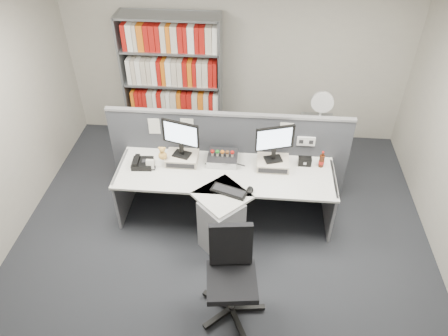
# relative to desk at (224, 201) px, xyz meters

# --- Properties ---
(ground) EXTENTS (5.50, 5.50, 0.00)m
(ground) POSITION_rel_desk_xyz_m (0.00, -0.60, -0.46)
(ground) COLOR #292C31
(ground) RESTS_ON ground
(room_shell) EXTENTS (5.04, 5.54, 2.72)m
(room_shell) POSITION_rel_desk_xyz_m (0.00, -0.60, 1.33)
(room_shell) COLOR #ADA89A
(room_shell) RESTS_ON ground
(partition) EXTENTS (3.00, 0.08, 1.27)m
(partition) POSITION_rel_desk_xyz_m (0.00, 0.65, 0.19)
(partition) COLOR #3F4147
(partition) RESTS_ON ground
(desk) EXTENTS (2.60, 1.20, 0.72)m
(desk) POSITION_rel_desk_xyz_m (0.00, 0.00, 0.00)
(desk) COLOR silver
(desk) RESTS_ON ground
(monitor_riser_left) EXTENTS (0.38, 0.31, 0.10)m
(monitor_riser_left) POSITION_rel_desk_xyz_m (-0.54, 0.38, 0.31)
(monitor_riser_left) COLOR beige
(monitor_riser_left) RESTS_ON desk
(monitor_riser_right) EXTENTS (0.38, 0.31, 0.10)m
(monitor_riser_right) POSITION_rel_desk_xyz_m (0.56, 0.38, 0.31)
(monitor_riser_right) COLOR beige
(monitor_riser_right) RESTS_ON desk
(monitor_left) EXTENTS (0.45, 0.20, 0.47)m
(monitor_left) POSITION_rel_desk_xyz_m (-0.54, 0.38, 0.64)
(monitor_left) COLOR black
(monitor_left) RESTS_ON monitor_riser_left
(monitor_right) EXTENTS (0.45, 0.20, 0.47)m
(monitor_right) POSITION_rel_desk_xyz_m (0.56, 0.38, 0.64)
(monitor_right) COLOR black
(monitor_right) RESTS_ON monitor_riser_right
(desktop_pc) EXTENTS (0.36, 0.32, 0.09)m
(desktop_pc) POSITION_rel_desk_xyz_m (-0.05, 0.43, 0.31)
(desktop_pc) COLOR black
(desktop_pc) RESTS_ON desk
(figurines) EXTENTS (0.29, 0.05, 0.09)m
(figurines) POSITION_rel_desk_xyz_m (-0.05, 0.41, 0.41)
(figurines) COLOR beige
(figurines) RESTS_ON desktop_pc
(keyboard) EXTENTS (0.44, 0.28, 0.03)m
(keyboard) POSITION_rel_desk_xyz_m (0.07, -0.12, 0.28)
(keyboard) COLOR black
(keyboard) RESTS_ON desk
(mouse) EXTENTS (0.08, 0.12, 0.05)m
(mouse) POSITION_rel_desk_xyz_m (0.31, -0.09, 0.29)
(mouse) COLOR black
(mouse) RESTS_ON desk
(desk_phone) EXTENTS (0.26, 0.24, 0.11)m
(desk_phone) POSITION_rel_desk_xyz_m (-1.01, 0.26, 0.30)
(desk_phone) COLOR black
(desk_phone) RESTS_ON desk
(desk_calendar) EXTENTS (0.11, 0.08, 0.13)m
(desk_calendar) POSITION_rel_desk_xyz_m (-0.89, 0.22, 0.32)
(desk_calendar) COLOR black
(desk_calendar) RESTS_ON desk
(plush_toy) EXTENTS (0.10, 0.10, 0.18)m
(plush_toy) POSITION_rel_desk_xyz_m (-0.75, 0.29, 0.44)
(plush_toy) COLOR gold
(plush_toy) RESTS_ON monitor_riser_left
(speaker) EXTENTS (0.16, 0.09, 0.11)m
(speaker) POSITION_rel_desk_xyz_m (0.94, 0.45, 0.32)
(speaker) COLOR black
(speaker) RESTS_ON desk
(cola_bottle) EXTENTS (0.07, 0.07, 0.22)m
(cola_bottle) POSITION_rel_desk_xyz_m (1.14, 0.44, 0.34)
(cola_bottle) COLOR #3F190A
(cola_bottle) RESTS_ON desk
(shelving_unit) EXTENTS (1.41, 0.40, 2.00)m
(shelving_unit) POSITION_rel_desk_xyz_m (-0.90, 1.85, 0.52)
(shelving_unit) COLOR slate
(shelving_unit) RESTS_ON ground
(filing_cabinet) EXTENTS (0.45, 0.61, 0.70)m
(filing_cabinet) POSITION_rel_desk_xyz_m (1.20, 1.40, -0.11)
(filing_cabinet) COLOR slate
(filing_cabinet) RESTS_ON ground
(desk_fan) EXTENTS (0.30, 0.18, 0.51)m
(desk_fan) POSITION_rel_desk_xyz_m (1.20, 1.40, 0.56)
(desk_fan) COLOR white
(desk_fan) RESTS_ON filing_cabinet
(office_chair) EXTENTS (0.67, 0.67, 1.02)m
(office_chair) POSITION_rel_desk_xyz_m (0.17, -1.08, 0.09)
(office_chair) COLOR silver
(office_chair) RESTS_ON ground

